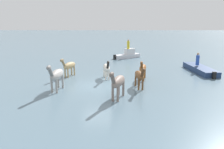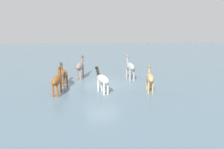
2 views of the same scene
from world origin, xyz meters
name	(u,v)px [view 1 (image 1 of 2)]	position (x,y,z in m)	size (l,w,h in m)	color
ground_plane	(99,86)	(0.00, 0.00, 0.00)	(167.87, 167.87, 0.00)	slate
horse_rear_stallion	(56,75)	(1.15, -2.83, 1.13)	(2.64, 0.84, 2.04)	#9E9993
horse_chestnut_trailing	(118,82)	(2.78, 1.36, 1.09)	(2.53, 1.18, 1.98)	gray
horse_pinto_flank	(139,76)	(0.51, 2.93, 0.94)	(2.21, 0.72, 1.71)	brown
horse_lead	(106,68)	(-2.26, 0.49, 0.92)	(2.16, 0.78, 1.67)	silver
horse_gray_outer	(69,66)	(-2.89, -2.75, 0.94)	(2.17, 1.13, 1.71)	tan
horse_mid_herd	(143,68)	(-1.87, 3.45, 0.95)	(2.23, 0.88, 1.73)	brown
boat_skiff_near	(127,55)	(-12.72, 2.80, 0.30)	(2.78, 3.51, 1.31)	silver
boat_dinghy_port	(200,70)	(-4.79, 9.22, 0.18)	(5.25, 1.84, 0.75)	navy
person_boatman_standing	(128,44)	(-12.74, 2.89, 1.71)	(0.32, 0.32, 1.19)	yellow
person_watcher_seated	(198,59)	(-5.00, 8.98, 1.15)	(0.32, 0.32, 1.19)	#2D51B2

